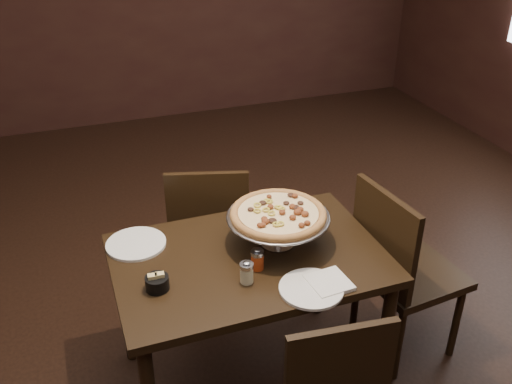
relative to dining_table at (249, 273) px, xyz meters
name	(u,v)px	position (x,y,z in m)	size (l,w,h in m)	color
room	(244,99)	(-0.03, -0.05, 0.80)	(6.04, 7.04, 2.84)	black
dining_table	(249,273)	(0.00, 0.00, 0.00)	(1.12, 0.74, 0.70)	black
pizza_stand	(278,214)	(0.15, 0.04, 0.24)	(0.44, 0.44, 0.18)	#B2B2B9
parmesan_shaker	(247,272)	(-0.06, -0.16, 0.14)	(0.05, 0.05, 0.10)	beige
pepper_flake_shaker	(257,259)	(0.00, -0.09, 0.14)	(0.05, 0.05, 0.10)	#9B260E
packet_caddy	(157,283)	(-0.40, -0.09, 0.12)	(0.09, 0.09, 0.07)	black
napkin_stack	(329,283)	(0.23, -0.28, 0.10)	(0.15, 0.15, 0.02)	white
plate_left	(136,244)	(-0.43, 0.24, 0.10)	(0.26, 0.26, 0.01)	white
plate_near	(311,289)	(0.15, -0.29, 0.10)	(0.25, 0.25, 0.01)	white
serving_spatula	(286,220)	(0.16, 0.00, 0.23)	(0.13, 0.13, 0.02)	#B2B2B9
chair_far	(210,229)	(-0.01, 0.59, -0.14)	(0.50, 0.50, 0.86)	black
chair_side	(400,267)	(0.72, -0.06, -0.11)	(0.47, 0.47, 0.91)	black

